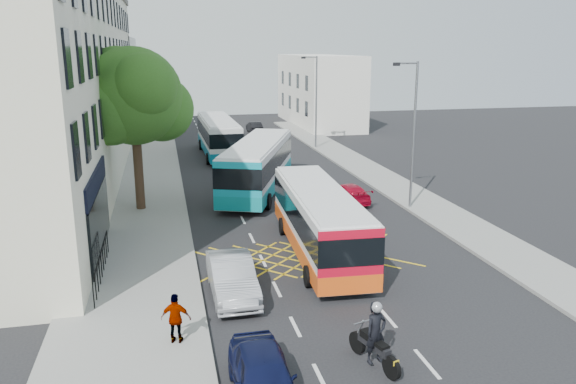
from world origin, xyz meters
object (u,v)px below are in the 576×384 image
lamp_far (315,97)px  parked_car_blue (263,376)px  parked_car_silver (232,277)px  distant_car_dark (254,127)px  street_tree (133,97)px  bus_far (218,136)px  pedestrian_far (176,318)px  motorbike (375,336)px  bus_mid (258,166)px  distant_car_silver (270,140)px  bus_near (319,220)px  red_hatchback (348,193)px  distant_car_grey (229,129)px  lamp_near (412,128)px

lamp_far → parked_car_blue: size_ratio=2.06×
parked_car_silver → distant_car_dark: size_ratio=1.23×
street_tree → parked_car_silver: bearing=-73.4°
street_tree → bus_far: (5.96, 15.75, -4.65)m
parked_car_blue → pedestrian_far: pedestrian_far is taller
motorbike → parked_car_silver: (-3.37, 5.61, -0.21)m
bus_mid → pedestrian_far: size_ratio=7.42×
motorbike → pedestrian_far: motorbike is taller
parked_car_silver → street_tree: bearing=105.7°
distant_car_silver → parked_car_silver: bearing=75.6°
bus_near → pedestrian_far: 9.32m
bus_mid → red_hatchback: size_ratio=3.04×
parked_car_blue → motorbike: bearing=14.3°
parked_car_blue → bus_near: bearing=66.7°
parked_car_silver → distant_car_grey: (4.44, 38.38, 0.03)m
parked_car_blue → red_hatchback: parked_car_blue is taller
lamp_far → parked_car_silver: 31.42m
lamp_near → distant_car_dark: bearing=96.8°
red_hatchback → pedestrian_far: 17.88m
bus_mid → distant_car_dark: size_ratio=3.28×
distant_car_silver → distant_car_dark: 8.83m
parked_car_blue → parked_car_silver: (0.00, 6.48, 0.06)m
lamp_near → bus_near: size_ratio=0.76×
bus_near → pedestrian_far: bus_near is taller
bus_far → distant_car_dark: (5.05, 12.24, -1.06)m
lamp_near → distant_car_grey: size_ratio=1.48×
parked_car_blue → parked_car_silver: 6.48m
parked_car_blue → distant_car_grey: bearing=84.2°
lamp_far → bus_mid: lamp_far is taller
distant_car_silver → bus_near: bearing=82.5°
lamp_far → parked_car_blue: 37.51m
motorbike → red_hatchback: bearing=57.0°
street_tree → bus_mid: bearing=21.0°
distant_car_dark → lamp_near: bearing=94.7°
lamp_near → distant_car_grey: lamp_near is taller
lamp_near → bus_far: (-8.74, 18.72, -2.97)m
distant_car_grey → distant_car_dark: bearing=33.1°
street_tree → distant_car_grey: size_ratio=1.63×
lamp_near → distant_car_dark: lamp_near is taller
lamp_near → bus_far: lamp_near is taller
street_tree → lamp_far: street_tree is taller
lamp_near → bus_mid: bearing=143.2°
lamp_near → distant_car_grey: bearing=102.8°
parked_car_silver → distant_car_grey: distant_car_grey is taller
bus_far → distant_car_silver: bearing=33.2°
parked_car_blue → distant_car_silver: parked_car_blue is taller
distant_car_grey → distant_car_dark: 3.42m
street_tree → distant_car_grey: bearing=73.0°
distant_car_dark → pedestrian_far: pedestrian_far is taller
bus_near → parked_car_silver: size_ratio=2.38×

